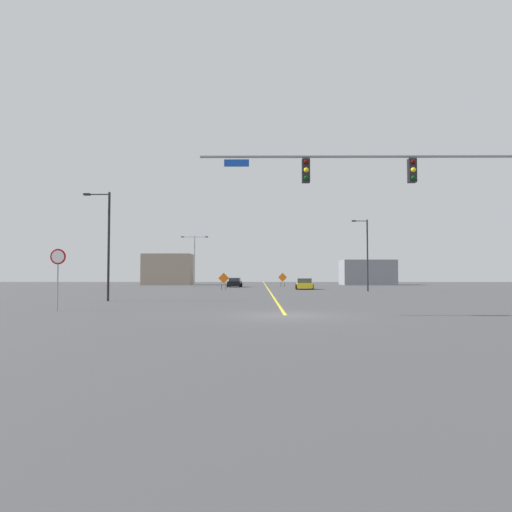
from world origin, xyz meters
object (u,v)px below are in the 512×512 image
Objects in this scene: stop_sign at (58,267)px; car_yellow_passing at (304,284)px; construction_sign_right_shoulder at (224,279)px; traffic_signal_assembly at (412,186)px; street_lamp_mid_left at (194,256)px; car_black_distant at (235,283)px; construction_sign_median_far at (283,278)px; street_lamp_mid_right at (366,252)px; street_lamp_near_right at (107,240)px.

stop_sign is 0.67× the size of car_yellow_passing.
traffic_signal_assembly is at bearing -72.14° from construction_sign_right_shoulder.
street_lamp_mid_left reaches higher than car_black_distant.
car_yellow_passing is at bearing -79.22° from construction_sign_median_far.
traffic_signal_assembly is 3.13× the size of car_yellow_passing.
street_lamp_mid_left is at bearing 139.50° from car_yellow_passing.
stop_sign is 37.41m from car_yellow_passing.
construction_sign_median_far is (-3.20, 47.29, -4.33)m from traffic_signal_assembly.
car_black_distant is (-7.06, -0.80, -0.68)m from construction_sign_median_far.
stop_sign reaches higher than car_yellow_passing.
street_lamp_mid_right reaches higher than traffic_signal_assembly.
street_lamp_near_right is 24.08m from construction_sign_right_shoulder.
construction_sign_right_shoulder is at bearing -92.94° from car_black_distant.
street_lamp_mid_left reaches higher than street_lamp_mid_right.
street_lamp_mid_right is at bearing -49.17° from car_black_distant.
car_yellow_passing is (-5.98, 7.29, -3.66)m from street_lamp_mid_right.
street_lamp_mid_left is 1.73× the size of car_yellow_passing.
street_lamp_mid_right is (21.41, 26.75, 2.16)m from stop_sign.
street_lamp_mid_right reaches higher than construction_sign_median_far.
traffic_signal_assembly is at bearing -71.42° from street_lamp_mid_left.
car_yellow_passing is at bearing 129.36° from street_lamp_mid_right.
traffic_signal_assembly reaches higher than stop_sign.
street_lamp_near_right is 1.74× the size of car_black_distant.
street_lamp_mid_left reaches higher than traffic_signal_assembly.
street_lamp_mid_left is (-0.12, 47.33, 2.56)m from stop_sign.
street_lamp_mid_left is 1.05× the size of street_lamp_near_right.
street_lamp_near_right is 39.18m from construction_sign_median_far.
car_yellow_passing is (9.16, -10.23, -0.03)m from car_black_distant.
car_yellow_passing is (-1.10, 36.27, -5.03)m from traffic_signal_assembly.
construction_sign_median_far is at bearing -9.51° from street_lamp_mid_left.
street_lamp_near_right reaches higher than stop_sign.
street_lamp_mid_right is 1.72× the size of car_yellow_passing.
traffic_signal_assembly is 47.60m from construction_sign_median_far.
construction_sign_median_far is at bearing 100.78° from car_yellow_passing.
street_lamp_mid_right is 28.52m from street_lamp_near_right.
street_lamp_mid_left is at bearing 154.50° from car_black_distant.
traffic_signal_assembly is at bearing -7.65° from stop_sign.
street_lamp_near_right reaches higher than construction_sign_median_far.
stop_sign reaches higher than construction_sign_median_far.
construction_sign_right_shoulder is (6.15, 23.11, -2.82)m from street_lamp_near_right.
stop_sign is at bearing -98.05° from car_black_distant.
street_lamp_mid_left is 8.15m from car_black_distant.
traffic_signal_assembly is at bearing -77.55° from car_black_distant.
construction_sign_median_far is (-8.08, 18.32, -2.95)m from street_lamp_mid_right.
stop_sign is at bearing -114.37° from car_yellow_passing.
stop_sign is 0.39× the size of street_lamp_mid_left.
traffic_signal_assembly reaches higher than construction_sign_right_shoulder.
construction_sign_right_shoulder reaches higher than car_yellow_passing.
stop_sign is 1.44× the size of construction_sign_median_far.
car_black_distant is 13.73m from car_yellow_passing.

